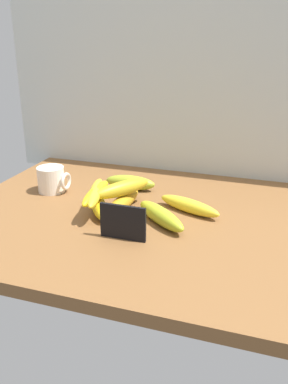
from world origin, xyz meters
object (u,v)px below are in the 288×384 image
at_px(chalkboard_sign, 123,224).
at_px(banana_5, 122,189).
at_px(banana_3, 99,206).
at_px(banana_0, 122,203).
at_px(banana_4, 130,183).
at_px(banana_7, 95,193).
at_px(banana_1, 161,216).
at_px(banana_6, 96,193).
at_px(coffee_mug, 52,179).
at_px(banana_2, 189,206).

relative_size(chalkboard_sign, banana_5, 0.63).
xyz_separation_m(chalkboard_sign, banana_3, (-0.11, 0.12, -0.02)).
height_order(banana_0, banana_4, banana_4).
height_order(chalkboard_sign, banana_7, chalkboard_sign).
bearing_deg(banana_3, banana_1, -3.17).
height_order(banana_6, banana_7, same).
height_order(chalkboard_sign, coffee_mug, chalkboard_sign).
height_order(banana_1, banana_5, banana_5).
xyz_separation_m(banana_1, banana_4, (-0.15, 0.20, 0.00)).
height_order(banana_0, banana_7, banana_7).
xyz_separation_m(coffee_mug, banana_7, (0.19, -0.10, 0.02)).
distance_m(coffee_mug, banana_3, 0.22).
distance_m(coffee_mug, banana_2, 0.42).
distance_m(coffee_mug, banana_5, 0.25).
height_order(chalkboard_sign, banana_6, chalkboard_sign).
xyz_separation_m(banana_2, banana_3, (-0.22, -0.08, 0.00)).
relative_size(chalkboard_sign, banana_3, 0.67).
relative_size(banana_6, banana_7, 0.89).
xyz_separation_m(banana_4, banana_6, (-0.03, -0.19, 0.03)).
bearing_deg(banana_4, banana_6, -97.68).
bearing_deg(banana_3, chalkboard_sign, -45.42).
distance_m(banana_2, banana_4, 0.23).
height_order(banana_2, banana_5, banana_5).
distance_m(coffee_mug, banana_4, 0.23).
distance_m(chalkboard_sign, banana_7, 0.17).
height_order(banana_0, banana_3, same).
distance_m(banana_0, banana_6, 0.08).
distance_m(banana_1, banana_7, 0.19).
relative_size(chalkboard_sign, coffee_mug, 1.17).
xyz_separation_m(chalkboard_sign, banana_0, (-0.06, 0.15, -0.02)).
xyz_separation_m(banana_0, banana_6, (-0.06, -0.04, 0.04)).
bearing_deg(banana_2, chalkboard_sign, -119.39).
xyz_separation_m(banana_5, banana_7, (-0.06, -0.04, -0.00)).
distance_m(banana_2, banana_6, 0.25).
bearing_deg(banana_5, banana_2, 11.65).
bearing_deg(banana_1, banana_2, 60.40).
height_order(coffee_mug, banana_6, coffee_mug).
distance_m(coffee_mug, banana_1, 0.38).
relative_size(banana_0, banana_7, 1.01).
height_order(banana_2, banana_7, banana_7).
distance_m(chalkboard_sign, banana_5, 0.17).
distance_m(banana_5, banana_7, 0.07).
xyz_separation_m(banana_0, banana_1, (0.12, -0.05, 0.00)).
bearing_deg(banana_5, banana_7, -143.90).
bearing_deg(banana_5, banana_6, -141.35).
distance_m(banana_1, banana_2, 0.10).
height_order(banana_4, banana_7, banana_7).
relative_size(coffee_mug, banana_3, 0.57).
relative_size(banana_1, banana_3, 1.15).
xyz_separation_m(chalkboard_sign, banana_1, (0.06, 0.11, -0.02)).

